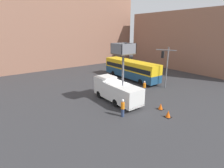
# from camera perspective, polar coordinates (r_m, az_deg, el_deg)

# --- Properties ---
(ground_plane) EXTENTS (120.00, 120.00, 0.00)m
(ground_plane) POSITION_cam_1_polar(r_m,az_deg,el_deg) (22.07, 2.45, -5.32)
(ground_plane) COLOR #333335
(building_backdrop_far) EXTENTS (44.00, 10.00, 20.82)m
(building_backdrop_far) POSITION_cam_1_polar(r_m,az_deg,el_deg) (45.25, -21.23, 18.60)
(building_backdrop_far) COLOR #936651
(building_backdrop_far) RESTS_ON ground_plane
(building_backdrop_side) EXTENTS (10.00, 28.00, 12.38)m
(building_backdrop_side) POSITION_cam_1_polar(r_m,az_deg,el_deg) (44.49, 24.84, 12.76)
(building_backdrop_side) COLOR #936651
(building_backdrop_side) RESTS_ON ground_plane
(utility_truck) EXTENTS (2.28, 6.98, 7.11)m
(utility_truck) POSITION_cam_1_polar(r_m,az_deg,el_deg) (21.12, 1.48, -1.78)
(utility_truck) COLOR silver
(utility_truck) RESTS_ON ground_plane
(city_bus) EXTENTS (2.57, 11.70, 3.29)m
(city_bus) POSITION_cam_1_polar(r_m,az_deg,el_deg) (31.30, 6.19, 5.05)
(city_bus) COLOR navy
(city_bus) RESTS_ON ground_plane
(traffic_light_pole) EXTENTS (2.89, 2.64, 6.12)m
(traffic_light_pole) POSITION_cam_1_polar(r_m,az_deg,el_deg) (26.16, 17.10, 6.87)
(traffic_light_pole) COLOR slate
(traffic_light_pole) RESTS_ON ground_plane
(road_worker_near_truck) EXTENTS (0.38, 0.38, 1.89)m
(road_worker_near_truck) POSITION_cam_1_polar(r_m,az_deg,el_deg) (17.76, 3.52, -7.80)
(road_worker_near_truck) COLOR navy
(road_worker_near_truck) RESTS_ON ground_plane
(road_worker_directing) EXTENTS (0.38, 0.38, 1.77)m
(road_worker_directing) POSITION_cam_1_polar(r_m,az_deg,el_deg) (24.56, 10.50, -1.04)
(road_worker_directing) COLOR navy
(road_worker_directing) RESTS_ON ground_plane
(traffic_cone_near_truck) EXTENTS (0.63, 0.63, 0.72)m
(traffic_cone_near_truck) POSITION_cam_1_polar(r_m,az_deg,el_deg) (18.72, 17.86, -9.36)
(traffic_cone_near_truck) COLOR black
(traffic_cone_near_truck) RESTS_ON ground_plane
(traffic_cone_mid_road) EXTENTS (0.61, 0.61, 0.70)m
(traffic_cone_mid_road) POSITION_cam_1_polar(r_m,az_deg,el_deg) (20.26, 15.59, -7.11)
(traffic_cone_mid_road) COLOR black
(traffic_cone_mid_road) RESTS_ON ground_plane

